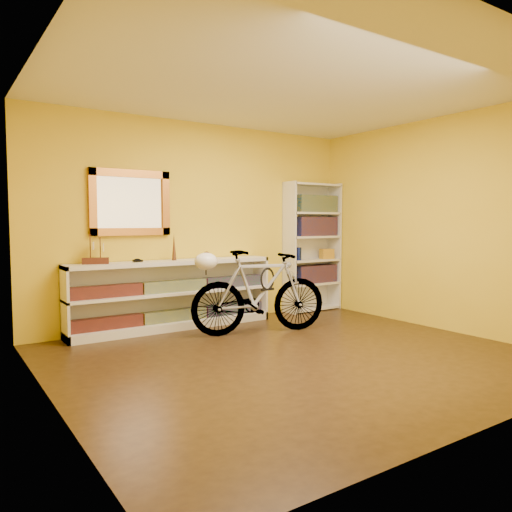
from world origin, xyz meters
TOP-DOWN VIEW (x-y plane):
  - floor at (0.00, 0.00)m, footprint 4.50×4.00m
  - ceiling at (0.00, 0.00)m, footprint 4.50×4.00m
  - back_wall at (0.00, 2.00)m, footprint 4.50×0.01m
  - left_wall at (-2.25, 0.00)m, footprint 0.01×4.00m
  - right_wall at (2.25, 0.00)m, footprint 0.01×4.00m
  - gilt_mirror at (-0.95, 1.97)m, footprint 0.98×0.06m
  - wall_socket at (0.90, 1.99)m, footprint 0.09×0.02m
  - console_unit at (-0.47, 1.81)m, footprint 2.60×0.35m
  - cd_row_lower at (-0.47, 1.79)m, footprint 2.50×0.13m
  - cd_row_upper at (-0.47, 1.79)m, footprint 2.50×0.13m
  - model_ship at (-1.42, 1.81)m, footprint 0.30×0.19m
  - toy_car at (-0.93, 1.81)m, footprint 0.00×0.00m
  - bronze_ornament at (-0.46, 1.81)m, footprint 0.06×0.06m
  - decorative_orb at (-0.01, 1.81)m, footprint 0.09×0.09m
  - bookcase at (1.78, 1.84)m, footprint 0.90×0.30m
  - book_row_a at (1.83, 1.84)m, footprint 0.70×0.22m
  - book_row_b at (1.83, 1.84)m, footprint 0.70×0.22m
  - book_row_c at (1.83, 1.84)m, footprint 0.70×0.22m
  - travel_mug at (1.50, 1.82)m, footprint 0.08×0.08m
  - red_tin at (1.58, 1.87)m, footprint 0.15×0.15m
  - yellow_bag at (2.03, 1.80)m, footprint 0.21×0.16m
  - bicycle at (0.26, 1.02)m, footprint 0.85×1.75m
  - helmet at (-0.36, 1.18)m, footprint 0.27×0.25m
  - u_lock at (0.36, 0.99)m, footprint 0.20×0.02m

SIDE VIEW (x-z plane):
  - floor at x=0.00m, z-range -0.01..0.00m
  - cd_row_lower at x=-0.47m, z-range 0.10..0.24m
  - wall_socket at x=0.90m, z-range 0.21..0.29m
  - console_unit at x=-0.47m, z-range 0.00..0.85m
  - bicycle at x=0.26m, z-range 0.00..0.99m
  - cd_row_upper at x=-0.47m, z-range 0.47..0.60m
  - book_row_a at x=1.83m, z-range 0.42..0.68m
  - u_lock at x=0.36m, z-range 0.55..0.75m
  - yellow_bag at x=2.03m, z-range 0.77..0.91m
  - toy_car at x=-0.93m, z-range 0.85..0.85m
  - travel_mug at x=1.50m, z-range 0.77..0.95m
  - helmet at x=-0.36m, z-range 0.77..0.97m
  - decorative_orb at x=-0.01m, z-range 0.85..0.94m
  - bookcase at x=1.78m, z-range 0.00..1.90m
  - bronze_ornament at x=-0.46m, z-range 0.85..1.18m
  - model_ship at x=-1.42m, z-range 0.85..1.19m
  - book_row_b at x=1.83m, z-range 1.11..1.40m
  - back_wall at x=0.00m, z-range 0.00..2.60m
  - left_wall at x=-2.25m, z-range 0.00..2.60m
  - right_wall at x=2.25m, z-range 0.00..2.60m
  - red_tin at x=1.58m, z-range 1.46..1.63m
  - gilt_mirror at x=-0.95m, z-range 1.16..1.94m
  - book_row_c at x=1.83m, z-range 1.46..1.71m
  - ceiling at x=0.00m, z-range 2.60..2.61m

